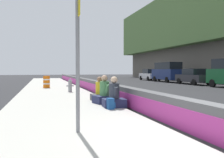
{
  "coord_description": "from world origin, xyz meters",
  "views": [
    {
      "loc": [
        -4.74,
        3.43,
        1.56
      ],
      "look_at": [
        10.23,
        -0.77,
        1.0
      ],
      "focal_mm": 40.01,
      "sensor_mm": 36.0,
      "label": 1
    }
  ],
  "objects_px": {
    "parked_car_far": "(150,75)",
    "construction_barrel": "(47,82)",
    "seated_person_rear": "(100,93)",
    "parked_car_fourth": "(193,77)",
    "seated_person_foreground": "(114,97)",
    "seated_person_middle": "(104,94)",
    "backpack": "(111,104)",
    "parked_car_midline": "(167,72)",
    "route_sign_post": "(78,41)",
    "fire_hydrant": "(70,85)"
  },
  "relations": [
    {
      "from": "fire_hydrant",
      "to": "parked_car_far",
      "type": "bearing_deg",
      "value": -37.06
    },
    {
      "from": "fire_hydrant",
      "to": "seated_person_middle",
      "type": "bearing_deg",
      "value": -172.04
    },
    {
      "from": "parked_car_fourth",
      "to": "parked_car_midline",
      "type": "relative_size",
      "value": 0.88
    },
    {
      "from": "seated_person_rear",
      "to": "construction_barrel",
      "type": "relative_size",
      "value": 1.17
    },
    {
      "from": "route_sign_post",
      "to": "parked_car_midline",
      "type": "bearing_deg",
      "value": -32.27
    },
    {
      "from": "seated_person_rear",
      "to": "parked_car_fourth",
      "type": "distance_m",
      "value": 17.8
    },
    {
      "from": "seated_person_foreground",
      "to": "parked_car_midline",
      "type": "xyz_separation_m",
      "value": [
        20.08,
        -13.02,
        0.85
      ]
    },
    {
      "from": "parked_car_far",
      "to": "parked_car_midline",
      "type": "bearing_deg",
      "value": 179.49
    },
    {
      "from": "parked_car_midline",
      "to": "parked_car_far",
      "type": "height_order",
      "value": "parked_car_midline"
    },
    {
      "from": "construction_barrel",
      "to": "route_sign_post",
      "type": "bearing_deg",
      "value": -178.24
    },
    {
      "from": "fire_hydrant",
      "to": "seated_person_rear",
      "type": "bearing_deg",
      "value": -170.3
    },
    {
      "from": "seated_person_middle",
      "to": "seated_person_rear",
      "type": "distance_m",
      "value": 0.99
    },
    {
      "from": "parked_car_far",
      "to": "construction_barrel",
      "type": "bearing_deg",
      "value": 132.89
    },
    {
      "from": "backpack",
      "to": "parked_car_far",
      "type": "relative_size",
      "value": 0.09
    },
    {
      "from": "seated_person_rear",
      "to": "parked_car_far",
      "type": "xyz_separation_m",
      "value": [
        23.46,
        -13.14,
        0.38
      ]
    },
    {
      "from": "parked_car_fourth",
      "to": "construction_barrel",
      "type": "bearing_deg",
      "value": 100.72
    },
    {
      "from": "fire_hydrant",
      "to": "parked_car_fourth",
      "type": "distance_m",
      "value": 15.64
    },
    {
      "from": "seated_person_rear",
      "to": "construction_barrel",
      "type": "bearing_deg",
      "value": 13.83
    },
    {
      "from": "parked_car_fourth",
      "to": "parked_car_far",
      "type": "bearing_deg",
      "value": -0.28
    },
    {
      "from": "construction_barrel",
      "to": "parked_car_far",
      "type": "relative_size",
      "value": 0.21
    },
    {
      "from": "seated_person_middle",
      "to": "backpack",
      "type": "distance_m",
      "value": 1.68
    },
    {
      "from": "backpack",
      "to": "seated_person_middle",
      "type": "bearing_deg",
      "value": -6.25
    },
    {
      "from": "seated_person_foreground",
      "to": "seated_person_middle",
      "type": "bearing_deg",
      "value": 4.01
    },
    {
      "from": "parked_car_far",
      "to": "seated_person_rear",
      "type": "bearing_deg",
      "value": 150.75
    },
    {
      "from": "construction_barrel",
      "to": "parked_car_midline",
      "type": "distance_m",
      "value": 17.67
    },
    {
      "from": "fire_hydrant",
      "to": "parked_car_far",
      "type": "relative_size",
      "value": 0.19
    },
    {
      "from": "backpack",
      "to": "parked_car_far",
      "type": "xyz_separation_m",
      "value": [
        26.11,
        -13.33,
        0.53
      ]
    },
    {
      "from": "backpack",
      "to": "construction_barrel",
      "type": "xyz_separation_m",
      "value": [
        11.82,
        2.06,
        0.28
      ]
    },
    {
      "from": "seated_person_foreground",
      "to": "seated_person_middle",
      "type": "height_order",
      "value": "seated_person_middle"
    },
    {
      "from": "seated_person_middle",
      "to": "construction_barrel",
      "type": "height_order",
      "value": "seated_person_middle"
    },
    {
      "from": "seated_person_rear",
      "to": "parked_car_fourth",
      "type": "relative_size",
      "value": 0.25
    },
    {
      "from": "parked_car_midline",
      "to": "backpack",
      "type": "bearing_deg",
      "value": 147.11
    },
    {
      "from": "route_sign_post",
      "to": "seated_person_middle",
      "type": "xyz_separation_m",
      "value": [
        4.69,
        -1.78,
        -1.7
      ]
    },
    {
      "from": "seated_person_foreground",
      "to": "parked_car_far",
      "type": "relative_size",
      "value": 0.26
    },
    {
      "from": "backpack",
      "to": "seated_person_rear",
      "type": "bearing_deg",
      "value": -4.24
    },
    {
      "from": "fire_hydrant",
      "to": "parked_car_midline",
      "type": "distance_m",
      "value": 19.03
    },
    {
      "from": "seated_person_middle",
      "to": "fire_hydrant",
      "type": "bearing_deg",
      "value": 7.96
    },
    {
      "from": "seated_person_rear",
      "to": "parked_car_midline",
      "type": "distance_m",
      "value": 22.18
    },
    {
      "from": "backpack",
      "to": "fire_hydrant",
      "type": "bearing_deg",
      "value": 4.87
    },
    {
      "from": "seated_person_rear",
      "to": "route_sign_post",
      "type": "bearing_deg",
      "value": 162.44
    },
    {
      "from": "parked_car_fourth",
      "to": "seated_person_foreground",
      "type": "bearing_deg",
      "value": 137.61
    },
    {
      "from": "seated_person_rear",
      "to": "backpack",
      "type": "bearing_deg",
      "value": 175.76
    },
    {
      "from": "seated_person_middle",
      "to": "backpack",
      "type": "bearing_deg",
      "value": 173.75
    },
    {
      "from": "seated_person_middle",
      "to": "seated_person_rear",
      "type": "bearing_deg",
      "value": -0.84
    },
    {
      "from": "seated_person_foreground",
      "to": "seated_person_middle",
      "type": "relative_size",
      "value": 0.98
    },
    {
      "from": "parked_car_midline",
      "to": "seated_person_foreground",
      "type": "bearing_deg",
      "value": 147.04
    },
    {
      "from": "seated_person_foreground",
      "to": "parked_car_fourth",
      "type": "distance_m",
      "value": 19.3
    },
    {
      "from": "construction_barrel",
      "to": "parked_car_fourth",
      "type": "bearing_deg",
      "value": -79.28
    },
    {
      "from": "seated_person_middle",
      "to": "parked_car_fourth",
      "type": "height_order",
      "value": "parked_car_fourth"
    },
    {
      "from": "seated_person_rear",
      "to": "parked_car_far",
      "type": "bearing_deg",
      "value": -29.25
    }
  ]
}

